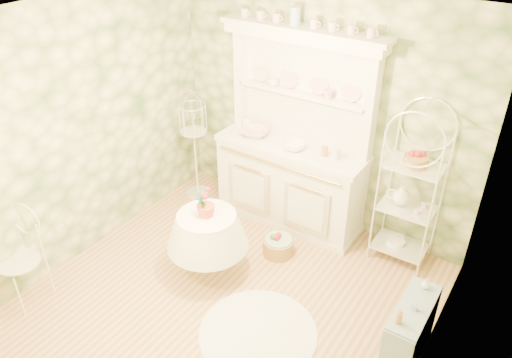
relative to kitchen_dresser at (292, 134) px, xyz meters
The scene contains 22 objects.
floor 1.91m from the kitchen_dresser, 82.50° to the right, with size 3.60×3.60×0.00m, color tan.
ceiling 2.18m from the kitchen_dresser, 82.50° to the right, with size 3.60×3.60×0.00m, color white.
wall_left 2.22m from the kitchen_dresser, 136.47° to the right, with size 3.60×3.60×0.00m, color beige.
wall_right 2.52m from the kitchen_dresser, 37.23° to the right, with size 3.60×3.60×0.00m, color beige.
wall_back 0.40m from the kitchen_dresser, 54.46° to the left, with size 3.60×3.60×0.00m, color beige.
wall_front 3.33m from the kitchen_dresser, 86.55° to the right, with size 3.60×3.60×0.00m, color beige.
kitchen_dresser is the anchor object (origin of this frame).
bakers_rack 1.39m from the kitchen_dresser, ahead, with size 0.57×0.40×1.82m, color white.
side_shelf 2.40m from the kitchen_dresser, 33.12° to the right, with size 0.26×0.71×0.61m, color #8396A7.
round_table 1.54m from the kitchen_dresser, 100.04° to the right, with size 0.57×0.57×0.63m, color white.
cafe_chair 3.05m from the kitchen_dresser, 119.91° to the right, with size 0.39×0.39×0.85m, color white.
birdcage_stand 1.34m from the kitchen_dresser, behind, with size 0.36×0.36×1.51m, color white.
floor_basket 1.24m from the kitchen_dresser, 69.54° to the right, with size 0.34×0.34×0.22m, color #B1884C.
lace_rug 2.16m from the kitchen_dresser, 68.39° to the right, with size 1.09×1.09×0.01m, color white.
bowl_floral 0.49m from the kitchen_dresser, behind, with size 0.33×0.33×0.08m, color white.
bowl_white 0.16m from the kitchen_dresser, 44.13° to the right, with size 0.25×0.25×0.08m, color white.
cup_left 0.61m from the kitchen_dresser, 155.64° to the left, with size 0.12×0.12×0.09m, color white.
cup_right 0.59m from the kitchen_dresser, 25.97° to the left, with size 0.11×0.11×0.10m, color white.
potted_geranium 1.35m from the kitchen_dresser, 100.77° to the right, with size 0.15×0.10×0.28m, color #3F7238.
bottle_amber 2.38m from the kitchen_dresser, 38.76° to the right, with size 0.06×0.06×0.15m, color #AD7B36.
bottle_blue 2.32m from the kitchen_dresser, 33.91° to the right, with size 0.04×0.04×0.09m, color #96AFD5.
bottle_glass 2.17m from the kitchen_dresser, 27.34° to the right, with size 0.07×0.07×0.09m, color silver.
Camera 1 is at (2.21, -2.83, 3.59)m, focal length 35.00 mm.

